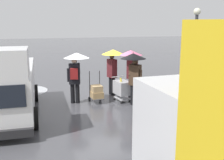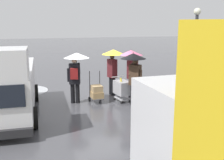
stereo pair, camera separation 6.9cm
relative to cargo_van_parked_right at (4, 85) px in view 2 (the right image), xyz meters
name	(u,v)px [view 2 (the right image)]	position (x,y,z in m)	size (l,w,h in m)	color
ground_plane	(100,97)	(-3.82, -1.72, -1.18)	(90.00, 90.00, 0.00)	#4C4C51
slush_patch_near_cluster	(24,91)	(-0.47, -3.83, -1.18)	(2.32, 2.32, 0.01)	silver
slush_patch_under_van	(162,98)	(-6.45, -0.81, -1.18)	(1.73, 1.73, 0.01)	#ADAFB5
cargo_van_parked_right	(4,85)	(0.00, 0.00, 0.00)	(2.28, 5.38, 2.60)	white
shopping_cart_vendor	(122,88)	(-4.58, -0.80, -0.61)	(0.70, 0.91, 1.04)	#B2B2B7
hand_dolly_boxes	(97,92)	(-3.49, -0.89, -0.73)	(0.55, 0.73, 1.32)	#515156
pedestrian_pink_side	(113,61)	(-4.49, -1.95, 0.41)	(1.04, 1.04, 2.15)	black
pedestrian_black_side	(134,66)	(-4.89, -0.25, 0.41)	(1.04, 1.04, 2.15)	black
pedestrian_white_side	(76,66)	(-2.68, -1.11, 0.39)	(1.04, 1.04, 2.15)	black
pedestrian_far_side	(132,62)	(-5.22, -1.45, 0.41)	(1.04, 1.04, 2.15)	black
street_lamp	(195,46)	(-7.27, 0.28, 1.19)	(0.28, 0.28, 3.86)	#2D2D33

